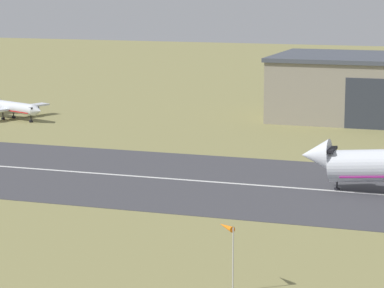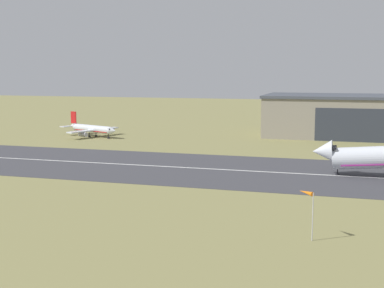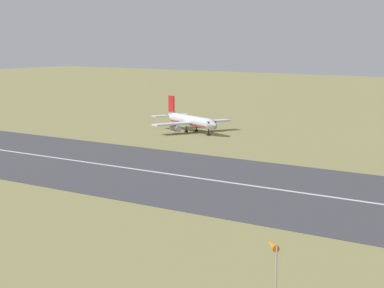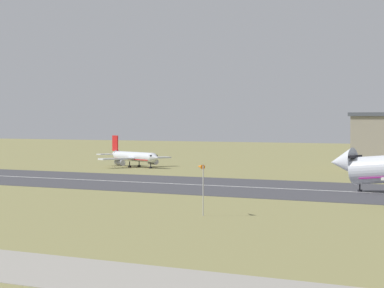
{
  "view_description": "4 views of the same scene",
  "coord_description": "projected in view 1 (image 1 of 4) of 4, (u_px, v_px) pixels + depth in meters",
  "views": [
    {
      "loc": [
        52.52,
        -10.31,
        30.49
      ],
      "look_at": [
        15.67,
        97.79,
        9.95
      ],
      "focal_mm": 85.0,
      "sensor_mm": 36.0,
      "label": 1
    },
    {
      "loc": [
        32.56,
        2.56,
        22.42
      ],
      "look_at": [
        7.1,
        88.82,
        10.08
      ],
      "focal_mm": 50.0,
      "sensor_mm": 36.0,
      "label": 2
    },
    {
      "loc": [
        58.49,
        21.72,
        23.6
      ],
      "look_at": [
        0.63,
        98.32,
        9.58
      ],
      "focal_mm": 70.0,
      "sensor_mm": 36.0,
      "label": 3
    },
    {
      "loc": [
        90.03,
        -25.96,
        12.26
      ],
      "look_at": [
        13.88,
        93.07,
        8.62
      ],
      "focal_mm": 85.0,
      "sensor_mm": 36.0,
      "label": 4
    }
  ],
  "objects": [
    {
      "name": "runway_centreline",
      "position": [
        143.0,
        177.0,
        143.15
      ],
      "size": [
        443.89,
        0.7,
        0.01
      ],
      "primitive_type": "cube",
      "color": "silver",
      "rests_on": "runway_strip"
    },
    {
      "name": "airplane_parked_centre",
      "position": [
        8.0,
        107.0,
        203.29
      ],
      "size": [
        23.45,
        20.57,
        8.22
      ],
      "color": "silver",
      "rests_on": "ground_plane"
    },
    {
      "name": "windsock_pole",
      "position": [
        227.0,
        231.0,
        90.65
      ],
      "size": [
        2.28,
        2.19,
        6.58
      ],
      "color": "#B7B7BC",
      "rests_on": "ground_plane"
    },
    {
      "name": "runway_strip",
      "position": [
        143.0,
        177.0,
        143.15
      ],
      "size": [
        493.21,
        40.58,
        0.06
      ],
      "primitive_type": "cube",
      "color": "#3D3D42",
      "rests_on": "ground_plane"
    }
  ]
}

